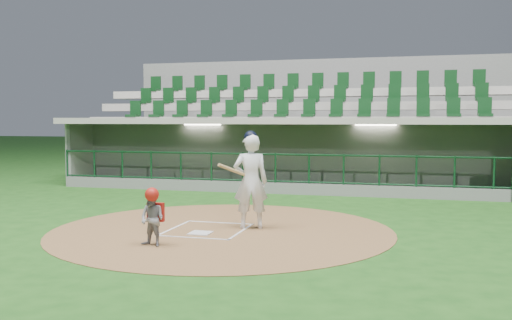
{
  "coord_description": "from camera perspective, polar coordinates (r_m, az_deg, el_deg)",
  "views": [
    {
      "loc": [
        4.13,
        -11.49,
        2.32
      ],
      "look_at": [
        0.28,
        2.6,
        1.3
      ],
      "focal_mm": 40.0,
      "sensor_mm": 36.0,
      "label": 1
    }
  ],
  "objects": [
    {
      "name": "ground",
      "position": [
        12.43,
        -4.43,
        -6.78
      ],
      "size": [
        120.0,
        120.0,
        0.0
      ],
      "primitive_type": "plane",
      "color": "#194814",
      "rests_on": "ground"
    },
    {
      "name": "batter_box_chalk",
      "position": [
        12.15,
        -4.91,
        -6.95
      ],
      "size": [
        1.55,
        1.8,
        0.01
      ],
      "color": "white",
      "rests_on": "ground"
    },
    {
      "name": "batter",
      "position": [
        12.14,
        -0.55,
        -2.03
      ],
      "size": [
        0.97,
        0.99,
        2.09
      ],
      "color": "white",
      "rests_on": "dirt_circle"
    },
    {
      "name": "catcher",
      "position": [
        10.66,
        -10.32,
        -5.59
      ],
      "size": [
        0.56,
        0.48,
        1.08
      ],
      "color": "gray",
      "rests_on": "dirt_circle"
    },
    {
      "name": "home_plate",
      "position": [
        11.78,
        -5.58,
        -7.27
      ],
      "size": [
        0.43,
        0.43,
        0.02
      ],
      "primitive_type": "cube",
      "color": "silver",
      "rests_on": "dirt_circle"
    },
    {
      "name": "dugout_structure",
      "position": [
        19.78,
        3.35,
        0.05
      ],
      "size": [
        16.4,
        3.7,
        3.0
      ],
      "color": "gray",
      "rests_on": "ground"
    },
    {
      "name": "seating_deck",
      "position": [
        22.79,
        4.83,
        1.73
      ],
      "size": [
        17.0,
        6.72,
        5.15
      ],
      "color": "slate",
      "rests_on": "ground"
    },
    {
      "name": "dirt_circle",
      "position": [
        12.15,
        -3.4,
        -7.0
      ],
      "size": [
        7.2,
        7.2,
        0.01
      ],
      "primitive_type": "cylinder",
      "color": "brown",
      "rests_on": "ground"
    }
  ]
}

